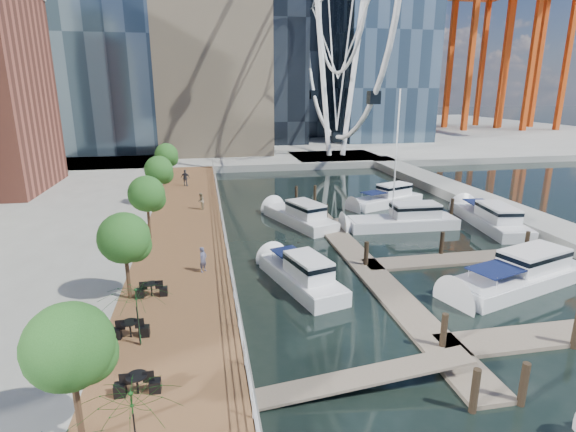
# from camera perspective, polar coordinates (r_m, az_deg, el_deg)

# --- Properties ---
(ground) EXTENTS (520.00, 520.00, 0.00)m
(ground) POSITION_cam_1_polar(r_m,az_deg,el_deg) (22.92, 9.67, -14.47)
(ground) COLOR black
(ground) RESTS_ON ground
(boardwalk) EXTENTS (6.00, 60.00, 1.00)m
(boardwalk) POSITION_cam_1_polar(r_m,az_deg,el_deg) (35.25, -12.97, -2.73)
(boardwalk) COLOR brown
(boardwalk) RESTS_ON ground
(seawall) EXTENTS (0.25, 60.00, 1.00)m
(seawall) POSITION_cam_1_polar(r_m,az_deg,el_deg) (35.23, -8.10, -2.48)
(seawall) COLOR #595954
(seawall) RESTS_ON ground
(land_far) EXTENTS (200.00, 114.00, 1.00)m
(land_far) POSITION_cam_1_polar(r_m,az_deg,el_deg) (121.17, -7.34, 10.52)
(land_far) COLOR gray
(land_far) RESTS_ON ground
(breakwater) EXTENTS (4.00, 60.00, 1.00)m
(breakwater) POSITION_cam_1_polar(r_m,az_deg,el_deg) (48.41, 23.97, 1.34)
(breakwater) COLOR gray
(breakwater) RESTS_ON ground
(pier) EXTENTS (14.00, 12.00, 1.00)m
(pier) POSITION_cam_1_polar(r_m,az_deg,el_deg) (74.41, 6.08, 7.27)
(pier) COLOR gray
(pier) RESTS_ON ground
(railing) EXTENTS (0.10, 60.00, 1.05)m
(railing) POSITION_cam_1_polar(r_m,az_deg,el_deg) (34.92, -8.32, -0.90)
(railing) COLOR white
(railing) RESTS_ON boardwalk
(floating_docks) EXTENTS (16.00, 34.00, 2.60)m
(floating_docks) POSITION_cam_1_polar(r_m,az_deg,el_deg) (34.08, 16.57, -3.65)
(floating_docks) COLOR #6D6051
(floating_docks) RESTS_ON ground
(port_cranes) EXTENTS (40.00, 52.00, 38.00)m
(port_cranes) POSITION_cam_1_polar(r_m,az_deg,el_deg) (136.79, 23.79, 18.15)
(port_cranes) COLOR #D84C14
(port_cranes) RESTS_ON ground
(street_trees) EXTENTS (2.60, 42.60, 4.60)m
(street_trees) POSITION_cam_1_polar(r_m,az_deg,el_deg) (33.49, -17.53, 2.70)
(street_trees) COLOR #3F2B1C
(street_trees) RESTS_ON ground
(cafe_tables) EXTENTS (2.50, 13.70, 0.74)m
(cafe_tables) POSITION_cam_1_polar(r_m,az_deg,el_deg) (19.56, -19.02, -16.25)
(cafe_tables) COLOR black
(cafe_tables) RESTS_ON ground
(yacht_foreground) EXTENTS (11.30, 6.14, 2.15)m
(yacht_foreground) POSITION_cam_1_polar(r_m,az_deg,el_deg) (30.76, 27.15, -7.93)
(yacht_foreground) COLOR silver
(yacht_foreground) RESTS_ON ground
(pedestrian_near) EXTENTS (0.64, 0.66, 1.53)m
(pedestrian_near) POSITION_cam_1_polar(r_m,az_deg,el_deg) (27.12, -10.74, -5.44)
(pedestrian_near) COLOR #50516B
(pedestrian_near) RESTS_ON boardwalk
(pedestrian_mid) EXTENTS (0.70, 0.83, 1.52)m
(pedestrian_mid) POSITION_cam_1_polar(r_m,az_deg,el_deg) (41.08, -11.01, 1.86)
(pedestrian_mid) COLOR #83735A
(pedestrian_mid) RESTS_ON boardwalk
(pedestrian_far) EXTENTS (1.18, 0.82, 1.86)m
(pedestrian_far) POSITION_cam_1_polar(r_m,az_deg,el_deg) (51.47, -12.89, 4.74)
(pedestrian_far) COLOR #2E2F39
(pedestrian_far) RESTS_ON boardwalk
(moored_yachts) EXTENTS (23.03, 38.50, 11.50)m
(moored_yachts) POSITION_cam_1_polar(r_m,az_deg,el_deg) (37.12, 15.29, -2.76)
(moored_yachts) COLOR white
(moored_yachts) RESTS_ON ground
(cafe_seating) EXTENTS (4.64, 11.52, 2.71)m
(cafe_seating) POSITION_cam_1_polar(r_m,az_deg,el_deg) (16.26, -20.65, -19.69)
(cafe_seating) COLOR #0D331B
(cafe_seating) RESTS_ON ground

